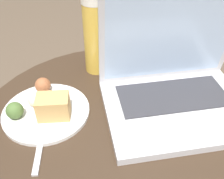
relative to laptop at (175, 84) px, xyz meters
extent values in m
cylinder|color=#38281C|center=(-0.12, -0.09, -0.06)|extent=(0.67, 0.67, 0.02)
cube|color=silver|center=(0.01, -0.04, -0.04)|extent=(0.40, 0.35, 0.02)
cube|color=#333338|center=(0.00, 0.00, -0.03)|extent=(0.29, 0.20, 0.00)
cube|color=silver|center=(-0.02, 0.07, 0.09)|extent=(0.33, 0.15, 0.25)
cube|color=silver|center=(-0.02, 0.06, 0.09)|extent=(0.30, 0.13, 0.22)
cylinder|color=gold|center=(-0.21, 0.11, 0.04)|extent=(0.07, 0.07, 0.20)
cylinder|color=white|center=(-0.29, -0.09, -0.05)|extent=(0.20, 0.20, 0.01)
cube|color=tan|center=(-0.27, -0.10, -0.02)|extent=(0.08, 0.07, 0.05)
sphere|color=#4C6B33|center=(-0.35, -0.13, -0.03)|extent=(0.04, 0.04, 0.04)
sphere|color=beige|center=(-0.32, -0.08, -0.03)|extent=(0.03, 0.03, 0.03)
sphere|color=#9E5B38|center=(-0.32, -0.03, -0.03)|extent=(0.04, 0.04, 0.04)
cube|color=silver|center=(-0.27, -0.19, -0.05)|extent=(0.04, 0.13, 0.00)
cube|color=silver|center=(-0.29, -0.10, -0.05)|extent=(0.04, 0.06, 0.00)
camera|label=1|loc=(-0.06, -0.51, 0.38)|focal=42.00mm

